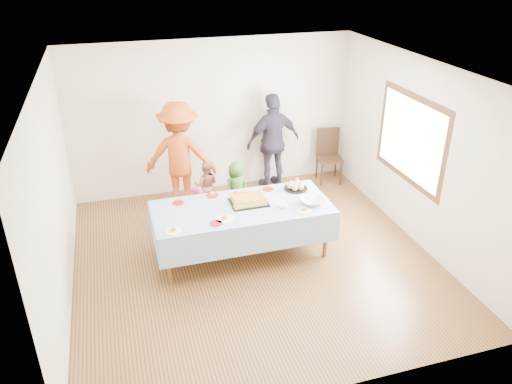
# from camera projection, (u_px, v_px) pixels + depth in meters

# --- Properties ---
(ground) EXTENTS (5.00, 5.00, 0.00)m
(ground) POSITION_uv_depth(u_px,v_px,m) (254.00, 258.00, 7.22)
(ground) COLOR #482D14
(ground) RESTS_ON ground
(room_walls) EXTENTS (5.04, 5.04, 2.72)m
(room_walls) POSITION_uv_depth(u_px,v_px,m) (257.00, 143.00, 6.45)
(room_walls) COLOR beige
(room_walls) RESTS_ON ground
(party_table) EXTENTS (2.50, 1.10, 0.78)m
(party_table) POSITION_uv_depth(u_px,v_px,m) (242.00, 210.00, 7.01)
(party_table) COLOR #58311E
(party_table) RESTS_ON ground
(birthday_cake) EXTENTS (0.53, 0.41, 0.09)m
(birthday_cake) POSITION_uv_depth(u_px,v_px,m) (249.00, 200.00, 7.07)
(birthday_cake) COLOR black
(birthday_cake) RESTS_ON party_table
(rolls_tray) EXTENTS (0.35, 0.35, 0.11)m
(rolls_tray) POSITION_uv_depth(u_px,v_px,m) (296.00, 186.00, 7.47)
(rolls_tray) COLOR black
(rolls_tray) RESTS_ON party_table
(punch_bowl) EXTENTS (0.35, 0.35, 0.09)m
(punch_bowl) POSITION_uv_depth(u_px,v_px,m) (312.00, 201.00, 7.05)
(punch_bowl) COLOR silver
(punch_bowl) RESTS_ON party_table
(party_hat) EXTENTS (0.09, 0.09, 0.15)m
(party_hat) POSITION_uv_depth(u_px,v_px,m) (297.00, 181.00, 7.56)
(party_hat) COLOR silver
(party_hat) RESTS_ON party_table
(fork_pile) EXTENTS (0.24, 0.18, 0.07)m
(fork_pile) POSITION_uv_depth(u_px,v_px,m) (282.00, 205.00, 6.95)
(fork_pile) COLOR white
(fork_pile) RESTS_ON party_table
(plate_red_far_a) EXTENTS (0.17, 0.17, 0.01)m
(plate_red_far_a) POSITION_uv_depth(u_px,v_px,m) (178.00, 203.00, 7.07)
(plate_red_far_a) COLOR red
(plate_red_far_a) RESTS_ON party_table
(plate_red_far_b) EXTENTS (0.19, 0.19, 0.01)m
(plate_red_far_b) POSITION_uv_depth(u_px,v_px,m) (212.00, 195.00, 7.28)
(plate_red_far_b) COLOR red
(plate_red_far_b) RESTS_ON party_table
(plate_red_far_c) EXTENTS (0.17, 0.17, 0.01)m
(plate_red_far_c) POSITION_uv_depth(u_px,v_px,m) (238.00, 194.00, 7.33)
(plate_red_far_c) COLOR red
(plate_red_far_c) RESTS_ON party_table
(plate_red_far_d) EXTENTS (0.17, 0.17, 0.01)m
(plate_red_far_d) POSITION_uv_depth(u_px,v_px,m) (268.00, 189.00, 7.47)
(plate_red_far_d) COLOR red
(plate_red_far_d) RESTS_ON party_table
(plate_red_near) EXTENTS (0.17, 0.17, 0.01)m
(plate_red_near) POSITION_uv_depth(u_px,v_px,m) (216.00, 223.00, 6.56)
(plate_red_near) COLOR red
(plate_red_near) RESTS_ON party_table
(plate_white_left) EXTENTS (0.22, 0.22, 0.01)m
(plate_white_left) POSITION_uv_depth(u_px,v_px,m) (173.00, 231.00, 6.38)
(plate_white_left) COLOR white
(plate_white_left) RESTS_ON party_table
(plate_white_mid) EXTENTS (0.24, 0.24, 0.01)m
(plate_white_mid) POSITION_uv_depth(u_px,v_px,m) (224.00, 219.00, 6.66)
(plate_white_mid) COLOR white
(plate_white_mid) RESTS_ON party_table
(plate_white_right) EXTENTS (0.20, 0.20, 0.01)m
(plate_white_right) POSITION_uv_depth(u_px,v_px,m) (304.00, 211.00, 6.87)
(plate_white_right) COLOR white
(plate_white_right) RESTS_ON party_table
(dining_chair) EXTENTS (0.49, 0.49, 1.00)m
(dining_chair) POSITION_uv_depth(u_px,v_px,m) (329.00, 152.00, 9.38)
(dining_chair) COLOR black
(dining_chair) RESTS_ON ground
(toddler_left) EXTENTS (0.31, 0.22, 0.82)m
(toddler_left) POSITION_uv_depth(u_px,v_px,m) (198.00, 211.00, 7.65)
(toddler_left) COLOR #D71A5B
(toddler_left) RESTS_ON ground
(toddler_mid) EXTENTS (0.51, 0.44, 0.89)m
(toddler_mid) POSITION_uv_depth(u_px,v_px,m) (236.00, 187.00, 8.30)
(toddler_mid) COLOR #386622
(toddler_mid) RESTS_ON ground
(toddler_right) EXTENTS (0.49, 0.43, 0.85)m
(toddler_right) POSITION_uv_depth(u_px,v_px,m) (206.00, 185.00, 8.41)
(toddler_right) COLOR #BB6857
(toddler_right) RESTS_ON ground
(adult_left) EXTENTS (1.33, 1.00, 1.84)m
(adult_left) POSITION_uv_depth(u_px,v_px,m) (180.00, 156.00, 8.29)
(adult_left) COLOR #B94817
(adult_left) RESTS_ON ground
(adult_right) EXTENTS (1.09, 0.60, 1.77)m
(adult_right) POSITION_uv_depth(u_px,v_px,m) (273.00, 142.00, 8.97)
(adult_right) COLOR #2F2A3A
(adult_right) RESTS_ON ground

